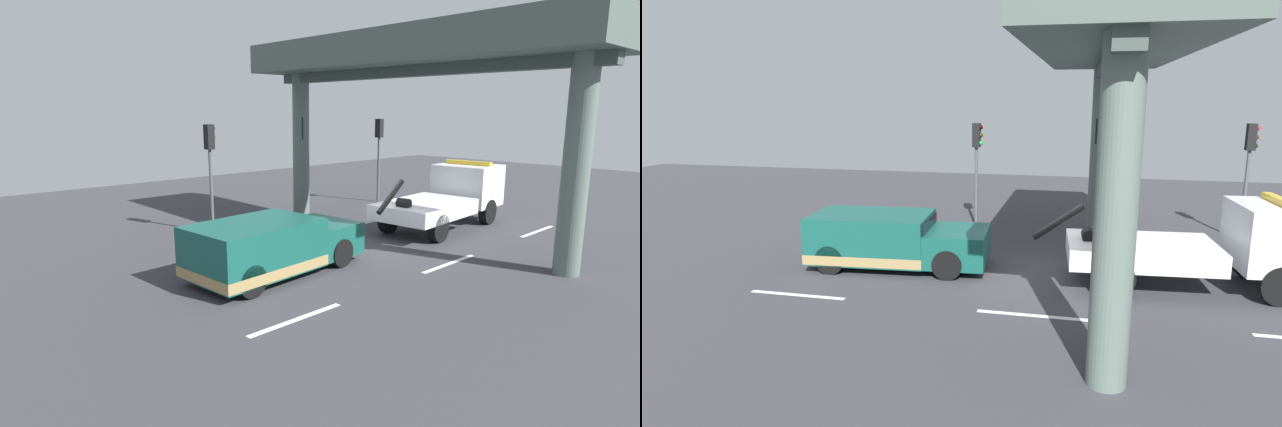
% 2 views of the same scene
% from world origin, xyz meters
% --- Properties ---
extents(ground_plane, '(60.00, 40.00, 0.10)m').
position_xyz_m(ground_plane, '(0.00, 0.00, -0.05)').
color(ground_plane, '#38383D').
extents(lane_stripe_west, '(2.60, 0.16, 0.01)m').
position_xyz_m(lane_stripe_west, '(-6.00, -2.86, 0.00)').
color(lane_stripe_west, silver).
rests_on(lane_stripe_west, ground).
extents(lane_stripe_mid, '(2.60, 0.16, 0.01)m').
position_xyz_m(lane_stripe_mid, '(0.00, -2.86, 0.00)').
color(lane_stripe_mid, silver).
rests_on(lane_stripe_mid, ground).
extents(tow_truck_white, '(7.32, 2.81, 2.46)m').
position_xyz_m(tow_truck_white, '(4.52, 0.06, 1.20)').
color(tow_truck_white, white).
rests_on(tow_truck_white, ground).
extents(towed_van_green, '(5.34, 2.54, 1.58)m').
position_xyz_m(towed_van_green, '(-4.49, -0.01, 0.78)').
color(towed_van_green, '#145147').
rests_on(towed_van_green, ground).
extents(overpass_structure, '(3.60, 13.25, 7.04)m').
position_xyz_m(overpass_structure, '(1.56, 0.00, 6.12)').
color(overpass_structure, '#596B60').
rests_on(overpass_structure, ground).
extents(traffic_light_near, '(0.39, 0.32, 4.00)m').
position_xyz_m(traffic_light_near, '(-2.98, 5.47, 2.92)').
color(traffic_light_near, '#515456').
rests_on(traffic_light_near, ground).
extents(traffic_light_far, '(0.39, 0.32, 4.20)m').
position_xyz_m(traffic_light_far, '(1.52, 5.47, 3.07)').
color(traffic_light_far, '#515456').
rests_on(traffic_light_far, ground).
extents(traffic_light_mid, '(0.39, 0.32, 4.08)m').
position_xyz_m(traffic_light_mid, '(6.52, 5.47, 2.98)').
color(traffic_light_mid, '#515456').
rests_on(traffic_light_mid, ground).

